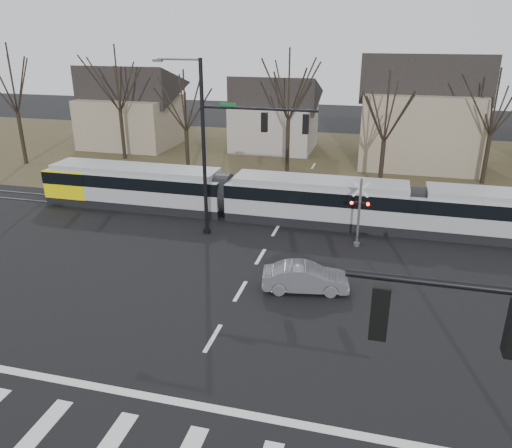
# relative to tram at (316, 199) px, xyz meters

# --- Properties ---
(ground) EXTENTS (140.00, 140.00, 0.00)m
(ground) POSITION_rel_tram_xyz_m (-2.17, -16.00, -1.56)
(ground) COLOR black
(grass_verge) EXTENTS (140.00, 28.00, 0.01)m
(grass_verge) POSITION_rel_tram_xyz_m (-2.17, 16.00, -1.56)
(grass_verge) COLOR #38331E
(grass_verge) RESTS_ON ground
(stop_line) EXTENTS (28.00, 0.35, 0.01)m
(stop_line) POSITION_rel_tram_xyz_m (-2.17, -17.80, -1.56)
(stop_line) COLOR silver
(stop_line) RESTS_ON ground
(lane_dashes) EXTENTS (0.18, 30.00, 0.01)m
(lane_dashes) POSITION_rel_tram_xyz_m (-2.17, -0.00, -1.56)
(lane_dashes) COLOR silver
(lane_dashes) RESTS_ON ground
(rail_pair) EXTENTS (90.00, 1.52, 0.06)m
(rail_pair) POSITION_rel_tram_xyz_m (-2.17, -0.20, -1.53)
(rail_pair) COLOR #59595E
(rail_pair) RESTS_ON ground
(tram) EXTENTS (37.82, 2.81, 2.87)m
(tram) POSITION_rel_tram_xyz_m (0.00, 0.00, 0.00)
(tram) COLOR gray
(tram) RESTS_ON ground
(sedan) EXTENTS (2.85, 4.57, 1.34)m
(sedan) POSITION_rel_tram_xyz_m (0.80, -9.14, -0.89)
(sedan) COLOR slate
(sedan) RESTS_ON ground
(signal_pole_far) EXTENTS (9.28, 0.44, 10.20)m
(signal_pole_far) POSITION_rel_tram_xyz_m (-4.58, -3.50, 4.14)
(signal_pole_far) COLOR black
(signal_pole_far) RESTS_ON ground
(rail_crossing_signal) EXTENTS (1.08, 0.36, 4.00)m
(rail_crossing_signal) POSITION_rel_tram_xyz_m (2.83, -3.21, 0.32)
(rail_crossing_signal) COLOR #59595B
(rail_crossing_signal) RESTS_ON ground
(tree_row) EXTENTS (59.20, 7.20, 10.00)m
(tree_row) POSITION_rel_tram_xyz_m (-0.17, 10.00, 3.44)
(tree_row) COLOR black
(tree_row) RESTS_ON ground
(house_a) EXTENTS (9.72, 8.64, 8.60)m
(house_a) POSITION_rel_tram_xyz_m (-22.17, 18.00, 2.90)
(house_a) COLOR gray
(house_a) RESTS_ON ground
(house_b) EXTENTS (8.64, 7.56, 7.65)m
(house_b) POSITION_rel_tram_xyz_m (-7.17, 20.00, 2.41)
(house_b) COLOR gray
(house_b) RESTS_ON ground
(house_c) EXTENTS (10.80, 8.64, 10.10)m
(house_c) POSITION_rel_tram_xyz_m (6.83, 17.00, 3.67)
(house_c) COLOR gray
(house_c) RESTS_ON ground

